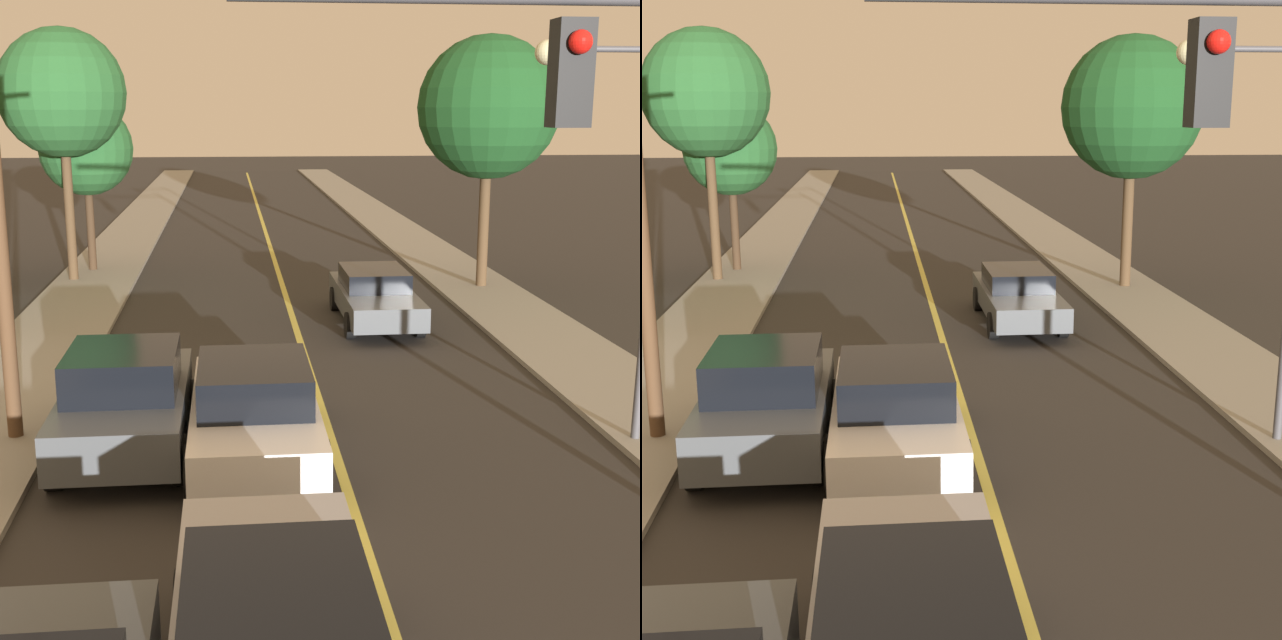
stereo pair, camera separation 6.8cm
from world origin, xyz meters
TOP-DOWN VIEW (x-y plane):
  - road_surface at (0.00, 36.00)m, footprint 9.01×80.00m
  - sidewalk_left at (-5.76, 36.00)m, footprint 2.50×80.00m
  - sidewalk_right at (5.76, 36.00)m, footprint 2.50×80.00m
  - car_near_lane_second at (-1.26, 11.01)m, footprint 2.03×4.81m
  - car_outer_lane_second at (-3.25, 11.34)m, footprint 2.00×4.34m
  - car_far_oncoming at (2.03, 19.63)m, footprint 1.89×4.91m
  - streetlamp_right at (4.32, 10.86)m, footprint 2.07×0.36m
  - tree_left_near at (-6.43, 25.81)m, footprint 3.80×3.80m
  - tree_left_far at (-6.08, 27.49)m, footprint 2.99×2.99m
  - tree_right_near at (5.90, 23.53)m, footprint 4.08×4.08m

SIDE VIEW (x-z plane):
  - road_surface at x=0.00m, z-range 0.00..0.01m
  - sidewalk_left at x=-5.76m, z-range 0.00..0.12m
  - sidewalk_right at x=5.76m, z-range 0.00..0.12m
  - car_far_oncoming at x=2.03m, z-range 0.03..1.39m
  - car_near_lane_second at x=-1.26m, z-range 0.03..1.58m
  - car_outer_lane_second at x=-3.25m, z-range 0.01..1.73m
  - tree_left_far at x=-6.08m, z-range 1.32..6.73m
  - streetlamp_right at x=4.32m, z-range 1.09..7.25m
  - tree_right_near at x=5.90m, z-range 1.68..8.92m
  - tree_left_near at x=-6.43m, z-range 1.96..9.49m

